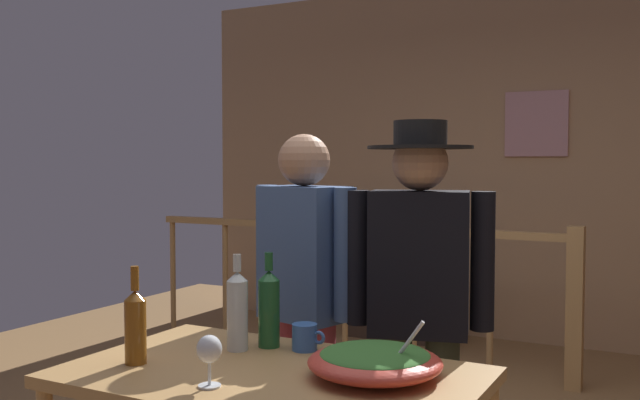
# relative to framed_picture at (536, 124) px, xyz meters

# --- Properties ---
(back_wall) EXTENTS (5.91, 0.10, 2.88)m
(back_wall) POSITION_rel_framed_picture_xyz_m (-0.03, 0.06, -0.28)
(back_wall) COLOR tan
(back_wall) RESTS_ON ground_plane
(framed_picture) EXTENTS (0.48, 0.03, 0.50)m
(framed_picture) POSITION_rel_framed_picture_xyz_m (0.00, 0.00, 0.00)
(framed_picture) COLOR tan
(stair_railing) EXTENTS (3.28, 0.10, 1.03)m
(stair_railing) POSITION_rel_framed_picture_xyz_m (-0.66, -1.05, -1.08)
(stair_railing) COLOR #B2844C
(stair_railing) RESTS_ON ground_plane
(tv_console) EXTENTS (0.90, 0.40, 0.51)m
(tv_console) POSITION_rel_framed_picture_xyz_m (-0.97, -0.29, -1.47)
(tv_console) COLOR #38281E
(tv_console) RESTS_ON ground_plane
(flat_screen_tv) EXTENTS (0.46, 0.12, 0.37)m
(flat_screen_tv) POSITION_rel_framed_picture_xyz_m (-0.97, -0.32, -0.99)
(flat_screen_tv) COLOR black
(flat_screen_tv) RESTS_ON tv_console
(serving_table) EXTENTS (1.30, 0.79, 0.77)m
(serving_table) POSITION_rel_framed_picture_xyz_m (-0.06, -3.80, -1.03)
(serving_table) COLOR #B2844C
(serving_table) RESTS_ON ground_plane
(salad_bowl) EXTENTS (0.42, 0.42, 0.21)m
(salad_bowl) POSITION_rel_framed_picture_xyz_m (0.25, -3.70, -0.91)
(salad_bowl) COLOR #CC3D2D
(salad_bowl) RESTS_ON serving_table
(wine_glass) EXTENTS (0.08, 0.08, 0.15)m
(wine_glass) POSITION_rel_framed_picture_xyz_m (-0.14, -4.01, -0.85)
(wine_glass) COLOR silver
(wine_glass) RESTS_ON serving_table
(wine_bottle_amber) EXTENTS (0.07, 0.07, 0.32)m
(wine_bottle_amber) POSITION_rel_framed_picture_xyz_m (-0.50, -3.93, -0.83)
(wine_bottle_amber) COLOR brown
(wine_bottle_amber) RESTS_ON serving_table
(wine_bottle_clear) EXTENTS (0.07, 0.07, 0.34)m
(wine_bottle_clear) POSITION_rel_framed_picture_xyz_m (-0.30, -3.64, -0.81)
(wine_bottle_clear) COLOR silver
(wine_bottle_clear) RESTS_ON serving_table
(wine_bottle_green) EXTENTS (0.08, 0.08, 0.34)m
(wine_bottle_green) POSITION_rel_framed_picture_xyz_m (-0.23, -3.54, -0.81)
(wine_bottle_green) COLOR #1E5628
(wine_bottle_green) RESTS_ON serving_table
(mug_blue) EXTENTS (0.13, 0.09, 0.09)m
(mug_blue) POSITION_rel_framed_picture_xyz_m (-0.09, -3.53, -0.91)
(mug_blue) COLOR #3866B2
(mug_blue) RESTS_ON serving_table
(person_standing_left) EXTENTS (0.52, 0.30, 1.54)m
(person_standing_left) POSITION_rel_framed_picture_xyz_m (-0.31, -3.13, -0.83)
(person_standing_left) COLOR #9E3842
(person_standing_left) RESTS_ON ground_plane
(person_standing_right) EXTENTS (0.54, 0.40, 1.58)m
(person_standing_right) POSITION_rel_framed_picture_xyz_m (0.19, -3.13, -0.79)
(person_standing_right) COLOR #2D3323
(person_standing_right) RESTS_ON ground_plane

